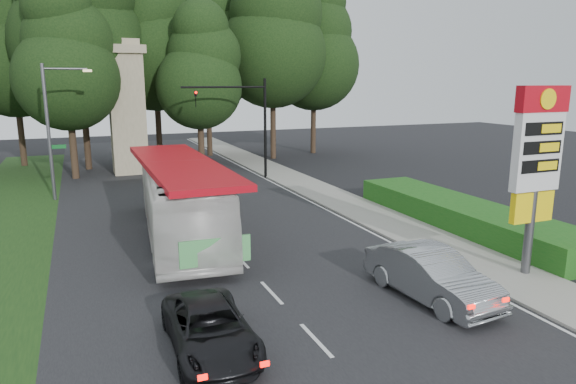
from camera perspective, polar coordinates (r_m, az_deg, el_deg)
name	(u,v)px	position (r m, az deg, el deg)	size (l,w,h in m)	color
ground	(324,350)	(14.30, 4.02, -17.06)	(120.00, 120.00, 0.00)	black
road_surface	(213,231)	(24.82, -8.34, -4.26)	(14.00, 80.00, 0.02)	black
sidewalk_right	(367,213)	(27.98, 8.80, -2.28)	(3.00, 80.00, 0.12)	gray
grass_verge_left	(4,220)	(30.23, -29.03, -2.71)	(5.00, 50.00, 0.02)	#193814
hedge	(463,215)	(26.46, 18.91, -2.44)	(3.00, 14.00, 1.20)	#165316
gas_station_pylon	(537,156)	(19.96, 25.95, 3.67)	(2.10, 0.45, 6.85)	#59595E
traffic_signal_mast	(248,115)	(36.99, -4.51, 8.57)	(6.10, 0.35, 7.20)	black
streetlight_signs	(52,126)	(33.29, -24.76, 6.70)	(2.75, 0.98, 8.00)	#59595E
monument	(127,107)	(41.36, -17.47, 9.03)	(3.00, 3.00, 10.05)	gray
tree_west_near	(11,43)	(48.45, -28.39, 14.37)	(8.40, 8.40, 16.50)	#2D2116
tree_center_left	(76,14)	(44.45, -22.47, 17.82)	(10.08, 10.08, 19.80)	#2D2116
tree_center_right	(154,33)	(46.80, -14.71, 16.75)	(9.24, 9.24, 18.15)	#2D2116
tree_east_near	(207,52)	(49.61, -9.02, 15.16)	(8.12, 8.12, 15.95)	#2D2116
tree_east_mid	(273,31)	(47.38, -1.73, 17.48)	(9.52, 9.52, 18.70)	#2D2116
tree_far_east	(314,45)	(51.07, 2.92, 15.95)	(8.68, 8.68, 17.05)	#2D2116
tree_monument_left	(65,57)	(40.20, -23.51, 13.63)	(7.28, 7.28, 14.30)	#2D2116
tree_monument_right	(199,68)	(41.68, -9.91, 13.42)	(6.72, 6.72, 13.20)	#2D2116
transit_bus	(181,200)	(23.60, -11.82, -0.87)	(2.95, 12.60, 3.51)	silver
sedan_silver	(431,275)	(17.52, 15.60, -8.85)	(1.75, 5.03, 1.66)	#9DA1A5
suv_charcoal	(210,329)	(14.10, -8.67, -14.79)	(2.05, 4.45, 1.24)	black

